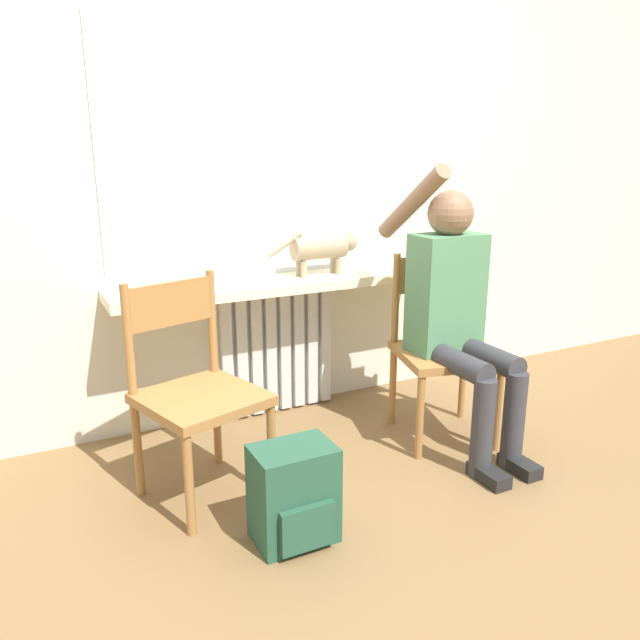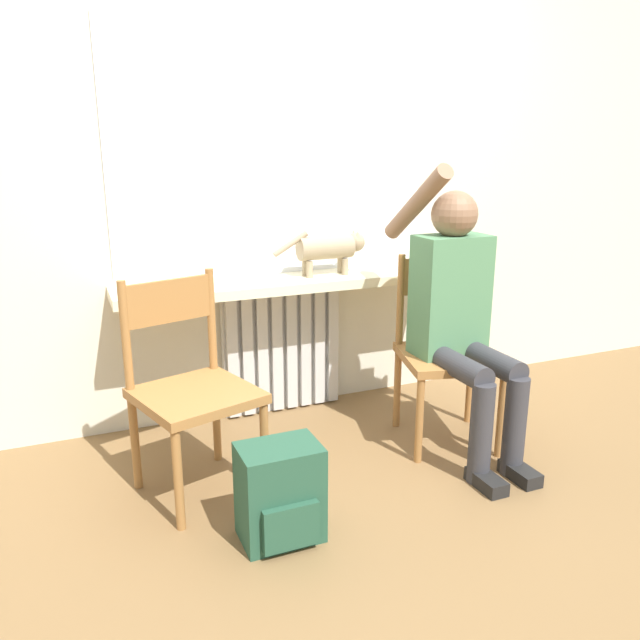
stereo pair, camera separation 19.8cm
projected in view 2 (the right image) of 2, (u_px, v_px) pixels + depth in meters
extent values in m
plane|color=brown|center=(380.00, 516.00, 2.48)|extent=(12.00, 12.00, 0.00)
cube|color=beige|center=(274.00, 160.00, 3.20)|extent=(7.00, 0.06, 2.70)
cube|color=silver|center=(281.00, 347.00, 3.41)|extent=(0.66, 0.05, 0.72)
cube|color=silver|center=(232.00, 356.00, 3.27)|extent=(0.06, 0.03, 0.69)
cube|color=silver|center=(248.00, 354.00, 3.30)|extent=(0.06, 0.03, 0.69)
cube|color=silver|center=(262.00, 352.00, 3.33)|extent=(0.06, 0.03, 0.69)
cube|color=silver|center=(277.00, 350.00, 3.36)|extent=(0.06, 0.03, 0.69)
cube|color=silver|center=(291.00, 348.00, 3.39)|extent=(0.06, 0.03, 0.69)
cube|color=silver|center=(305.00, 346.00, 3.42)|extent=(0.06, 0.03, 0.69)
cube|color=silver|center=(319.00, 344.00, 3.45)|extent=(0.06, 0.03, 0.69)
cube|color=silver|center=(333.00, 343.00, 3.48)|extent=(0.06, 0.03, 0.69)
cube|color=beige|center=(289.00, 283.00, 3.19)|extent=(1.75, 0.33, 0.05)
cube|color=white|center=(276.00, 155.00, 3.17)|extent=(1.68, 0.01, 1.22)
cube|color=#9E6B38|center=(196.00, 396.00, 2.55)|extent=(0.55, 0.55, 0.04)
cylinder|color=#9E6B38|center=(178.00, 480.00, 2.34)|extent=(0.04, 0.04, 0.41)
cylinder|color=#9E6B38|center=(265.00, 449.00, 2.58)|extent=(0.04, 0.04, 0.41)
cylinder|color=#9E6B38|center=(135.00, 443.00, 2.63)|extent=(0.04, 0.04, 0.41)
cylinder|color=#9E6B38|center=(216.00, 418.00, 2.87)|extent=(0.04, 0.04, 0.41)
cylinder|color=#9E6B38|center=(126.00, 336.00, 2.50)|extent=(0.04, 0.04, 0.45)
cylinder|color=#9E6B38|center=(211.00, 319.00, 2.74)|extent=(0.04, 0.04, 0.45)
cube|color=#9E6B38|center=(169.00, 301.00, 2.59)|extent=(0.39, 0.14, 0.18)
cube|color=#9E6B38|center=(449.00, 358.00, 3.00)|extent=(0.54, 0.54, 0.04)
cylinder|color=#9E6B38|center=(419.00, 421.00, 2.85)|extent=(0.04, 0.04, 0.41)
cylinder|color=#9E6B38|center=(501.00, 416.00, 2.90)|extent=(0.04, 0.04, 0.41)
cylinder|color=#9E6B38|center=(397.00, 389.00, 3.22)|extent=(0.04, 0.04, 0.41)
cylinder|color=#9E6B38|center=(470.00, 385.00, 3.28)|extent=(0.04, 0.04, 0.41)
cylinder|color=#9E6B38|center=(400.00, 300.00, 3.10)|extent=(0.04, 0.04, 0.45)
cylinder|color=#9E6B38|center=(476.00, 297.00, 3.15)|extent=(0.04, 0.04, 0.45)
cube|color=#9E6B38|center=(440.00, 276.00, 3.09)|extent=(0.39, 0.12, 0.18)
cylinder|color=#333338|center=(456.00, 365.00, 2.79)|extent=(0.11, 0.42, 0.11)
cylinder|color=#333338|center=(489.00, 360.00, 2.86)|extent=(0.11, 0.42, 0.11)
cylinder|color=#333338|center=(481.00, 434.00, 2.67)|extent=(0.10, 0.10, 0.45)
cylinder|color=#333338|center=(515.00, 427.00, 2.74)|extent=(0.10, 0.10, 0.45)
cube|color=black|center=(486.00, 481.00, 2.67)|extent=(0.09, 0.20, 0.06)
cube|color=black|center=(520.00, 473.00, 2.74)|extent=(0.09, 0.20, 0.06)
cube|color=#4C7F56|center=(450.00, 295.00, 2.94)|extent=(0.34, 0.20, 0.57)
sphere|color=#846047|center=(455.00, 214.00, 2.84)|extent=(0.21, 0.21, 0.21)
cylinder|color=#846047|center=(417.00, 204.00, 2.90)|extent=(0.08, 0.50, 0.38)
cylinder|color=#4C7F56|center=(481.00, 300.00, 2.97)|extent=(0.08, 0.08, 0.45)
cylinder|color=#9E896B|center=(325.00, 248.00, 3.22)|extent=(0.29, 0.12, 0.12)
sphere|color=#9E896B|center=(356.00, 242.00, 3.28)|extent=(0.10, 0.10, 0.10)
cone|color=#9E896B|center=(358.00, 234.00, 3.25)|extent=(0.03, 0.03, 0.03)
cone|color=#9E896B|center=(354.00, 233.00, 3.29)|extent=(0.03, 0.03, 0.03)
cylinder|color=#9E896B|center=(345.00, 267.00, 3.26)|extent=(0.03, 0.03, 0.08)
cylinder|color=#9E896B|center=(340.00, 265.00, 3.32)|extent=(0.03, 0.03, 0.08)
cylinder|color=#9E896B|center=(310.00, 270.00, 3.19)|extent=(0.03, 0.03, 0.08)
cylinder|color=#9E896B|center=(305.00, 268.00, 3.24)|extent=(0.03, 0.03, 0.08)
cylinder|color=#9E896B|center=(290.00, 244.00, 3.14)|extent=(0.19, 0.03, 0.13)
cube|color=#234C38|center=(280.00, 492.00, 2.30)|extent=(0.30, 0.21, 0.37)
cube|color=#234C38|center=(291.00, 527.00, 2.21)|extent=(0.21, 0.03, 0.17)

